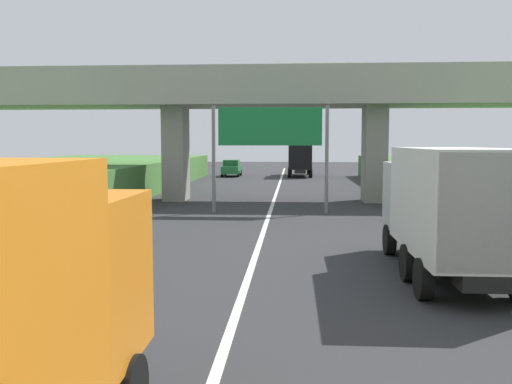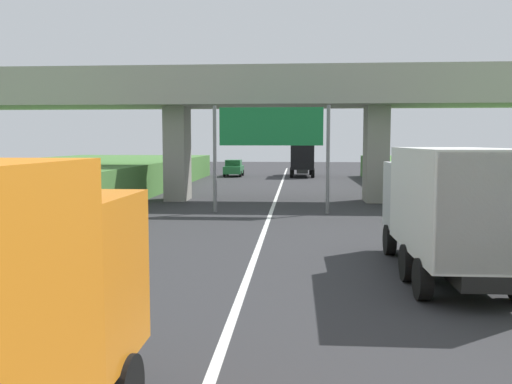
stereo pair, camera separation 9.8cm
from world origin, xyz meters
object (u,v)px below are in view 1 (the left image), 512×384
object	(u,v)px
overhead_highway_sign	(270,134)
car_green	(232,168)
truck_black	(300,158)
construction_barrel_4	(87,224)
truck_silver	(446,205)
construction_barrel_3	(37,246)
construction_barrel_5	(124,210)

from	to	relation	value
overhead_highway_sign	car_green	bearing A→B (deg)	100.17
truck_black	car_green	world-z (taller)	truck_black
overhead_highway_sign	construction_barrel_4	xyz separation A→B (m)	(-6.70, -7.33, -3.54)
overhead_highway_sign	truck_silver	xyz separation A→B (m)	(5.23, -12.90, -2.07)
car_green	construction_barrel_3	world-z (taller)	car_green
truck_black	truck_silver	bearing A→B (deg)	-85.44
truck_silver	construction_barrel_3	size ratio (longest dim) A/B	8.11
truck_black	construction_barrel_5	size ratio (longest dim) A/B	8.11
truck_silver	car_green	xyz separation A→B (m)	(-10.45, 41.97, -1.08)
construction_barrel_3	overhead_highway_sign	bearing A→B (deg)	60.76
overhead_highway_sign	construction_barrel_5	bearing A→B (deg)	-156.15
overhead_highway_sign	car_green	world-z (taller)	overhead_highway_sign
truck_black	car_green	size ratio (longest dim) A/B	1.78
truck_black	construction_barrel_3	world-z (taller)	truck_black
car_green	truck_silver	bearing A→B (deg)	-76.02
truck_silver	construction_barrel_4	size ratio (longest dim) A/B	8.11
car_green	overhead_highway_sign	bearing A→B (deg)	-79.83
overhead_highway_sign	truck_silver	size ratio (longest dim) A/B	0.81
truck_black	construction_barrel_5	bearing A→B (deg)	-104.63
overhead_highway_sign	truck_silver	distance (m)	14.07
construction_barrel_4	truck_silver	bearing A→B (deg)	-24.99
construction_barrel_3	construction_barrel_4	bearing A→B (deg)	91.76
construction_barrel_3	construction_barrel_5	bearing A→B (deg)	90.38
truck_silver	overhead_highway_sign	bearing A→B (deg)	112.09
truck_black	truck_silver	world-z (taller)	same
construction_barrel_4	construction_barrel_5	distance (m)	4.40
truck_silver	construction_barrel_5	size ratio (longest dim) A/B	8.11
construction_barrel_4	construction_barrel_5	xyz separation A→B (m)	(0.08, 4.40, 0.00)
truck_silver	construction_barrel_5	bearing A→B (deg)	139.96
truck_silver	truck_black	bearing A→B (deg)	94.56
overhead_highway_sign	construction_barrel_5	xyz separation A→B (m)	(-6.63, -2.93, -3.54)
construction_barrel_5	truck_black	bearing A→B (deg)	75.37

